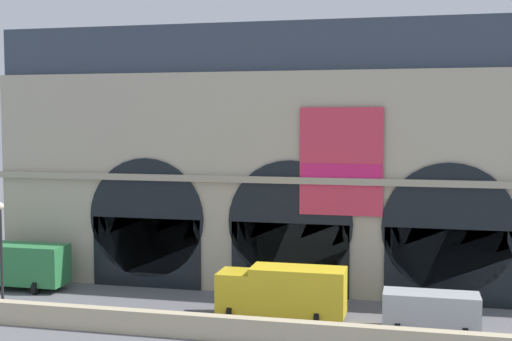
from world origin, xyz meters
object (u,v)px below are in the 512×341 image
Objects in this scene: box_truck_west at (16,264)px; street_lamp_quayside at (1,244)px; box_truck_center at (283,291)px; van_mideast at (431,310)px.

box_truck_west is 7.67m from street_lamp_quayside.
box_truck_center is (19.39, -2.85, 0.00)m from box_truck_west.
box_truck_west is 1.09× the size of street_lamp_quayside.
box_truck_west is at bearing 116.84° from street_lamp_quayside.
box_truck_center is at bearing 176.88° from van_mideast.
box_truck_west is 27.98m from van_mideast.
box_truck_west is 1.00× the size of box_truck_center.
street_lamp_quayside is (3.24, -6.40, 2.71)m from box_truck_west.
box_truck_west is 1.44× the size of van_mideast.
box_truck_west reaches higher than van_mideast.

